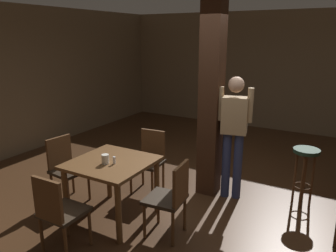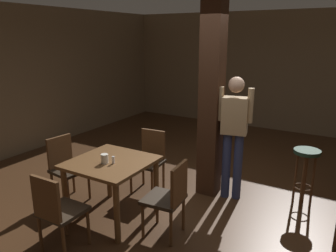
{
  "view_description": "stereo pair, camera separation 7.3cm",
  "coord_description": "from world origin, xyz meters",
  "px_view_note": "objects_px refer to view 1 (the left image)",
  "views": [
    {
      "loc": [
        1.53,
        -3.58,
        2.24
      ],
      "look_at": [
        -0.62,
        0.18,
        1.03
      ],
      "focal_mm": 35.0,
      "sensor_mm": 36.0,
      "label": 1
    },
    {
      "loc": [
        1.59,
        -3.55,
        2.24
      ],
      "look_at": [
        -0.62,
        0.18,
        1.03
      ],
      "focal_mm": 35.0,
      "sensor_mm": 36.0,
      "label": 2
    }
  ],
  "objects_px": {
    "chair_west": "(65,166)",
    "salt_shaker": "(114,160)",
    "bar_stool_near": "(305,164)",
    "chair_east": "(171,196)",
    "chair_north": "(150,158)",
    "dining_table": "(112,171)",
    "standing_person": "(234,129)",
    "napkin_cup": "(105,159)",
    "chair_south": "(58,210)"
  },
  "relations": [
    {
      "from": "salt_shaker",
      "to": "chair_west",
      "type": "bearing_deg",
      "value": 174.1
    },
    {
      "from": "chair_north",
      "to": "napkin_cup",
      "type": "xyz_separation_m",
      "value": [
        0.01,
        -0.98,
        0.31
      ]
    },
    {
      "from": "napkin_cup",
      "to": "standing_person",
      "type": "bearing_deg",
      "value": 50.84
    },
    {
      "from": "bar_stool_near",
      "to": "chair_west",
      "type": "bearing_deg",
      "value": -152.88
    },
    {
      "from": "standing_person",
      "to": "bar_stool_near",
      "type": "height_order",
      "value": "standing_person"
    },
    {
      "from": "chair_west",
      "to": "salt_shaker",
      "type": "xyz_separation_m",
      "value": [
        0.94,
        -0.1,
        0.3
      ]
    },
    {
      "from": "salt_shaker",
      "to": "bar_stool_near",
      "type": "xyz_separation_m",
      "value": [
        1.93,
        1.57,
        -0.21
      ]
    },
    {
      "from": "chair_south",
      "to": "bar_stool_near",
      "type": "bearing_deg",
      "value": 49.16
    },
    {
      "from": "chair_north",
      "to": "standing_person",
      "type": "distance_m",
      "value": 1.29
    },
    {
      "from": "chair_north",
      "to": "napkin_cup",
      "type": "relative_size",
      "value": 7.8
    },
    {
      "from": "chair_west",
      "to": "chair_north",
      "type": "bearing_deg",
      "value": 44.88
    },
    {
      "from": "chair_north",
      "to": "chair_east",
      "type": "bearing_deg",
      "value": -45.72
    },
    {
      "from": "salt_shaker",
      "to": "dining_table",
      "type": "bearing_deg",
      "value": 149.05
    },
    {
      "from": "chair_west",
      "to": "standing_person",
      "type": "xyz_separation_m",
      "value": [
        1.96,
        1.22,
        0.5
      ]
    },
    {
      "from": "dining_table",
      "to": "napkin_cup",
      "type": "distance_m",
      "value": 0.21
    },
    {
      "from": "chair_north",
      "to": "napkin_cup",
      "type": "height_order",
      "value": "chair_north"
    },
    {
      "from": "chair_south",
      "to": "bar_stool_near",
      "type": "distance_m",
      "value": 3.12
    },
    {
      "from": "chair_north",
      "to": "dining_table",
      "type": "bearing_deg",
      "value": -88.49
    },
    {
      "from": "chair_east",
      "to": "salt_shaker",
      "type": "bearing_deg",
      "value": -175.57
    },
    {
      "from": "dining_table",
      "to": "chair_south",
      "type": "distance_m",
      "value": 0.85
    },
    {
      "from": "napkin_cup",
      "to": "salt_shaker",
      "type": "distance_m",
      "value": 0.11
    },
    {
      "from": "dining_table",
      "to": "napkin_cup",
      "type": "bearing_deg",
      "value": -95.89
    },
    {
      "from": "standing_person",
      "to": "bar_stool_near",
      "type": "bearing_deg",
      "value": 15.55
    },
    {
      "from": "chair_east",
      "to": "bar_stool_near",
      "type": "xyz_separation_m",
      "value": [
        1.19,
        1.51,
        0.09
      ]
    },
    {
      "from": "chair_west",
      "to": "napkin_cup",
      "type": "relative_size",
      "value": 7.8
    },
    {
      "from": "dining_table",
      "to": "chair_south",
      "type": "bearing_deg",
      "value": -91.7
    },
    {
      "from": "chair_east",
      "to": "napkin_cup",
      "type": "bearing_deg",
      "value": -172.79
    },
    {
      "from": "napkin_cup",
      "to": "chair_west",
      "type": "bearing_deg",
      "value": 170.26
    },
    {
      "from": "standing_person",
      "to": "salt_shaker",
      "type": "bearing_deg",
      "value": -127.71
    },
    {
      "from": "chair_south",
      "to": "napkin_cup",
      "type": "height_order",
      "value": "chair_south"
    },
    {
      "from": "dining_table",
      "to": "salt_shaker",
      "type": "xyz_separation_m",
      "value": [
        0.08,
        -0.05,
        0.17
      ]
    },
    {
      "from": "chair_south",
      "to": "chair_east",
      "type": "bearing_deg",
      "value": 44.87
    },
    {
      "from": "chair_south",
      "to": "chair_north",
      "type": "bearing_deg",
      "value": 89.94
    },
    {
      "from": "chair_west",
      "to": "dining_table",
      "type": "bearing_deg",
      "value": -3.16
    },
    {
      "from": "salt_shaker",
      "to": "bar_stool_near",
      "type": "relative_size",
      "value": 0.11
    },
    {
      "from": "napkin_cup",
      "to": "chair_east",
      "type": "bearing_deg",
      "value": 7.21
    },
    {
      "from": "dining_table",
      "to": "chair_north",
      "type": "relative_size",
      "value": 1.05
    },
    {
      "from": "chair_south",
      "to": "salt_shaker",
      "type": "relative_size",
      "value": 10.01
    },
    {
      "from": "dining_table",
      "to": "standing_person",
      "type": "bearing_deg",
      "value": 48.99
    },
    {
      "from": "dining_table",
      "to": "chair_west",
      "type": "xyz_separation_m",
      "value": [
        -0.86,
        0.05,
        -0.13
      ]
    },
    {
      "from": "chair_west",
      "to": "salt_shaker",
      "type": "distance_m",
      "value": 0.99
    },
    {
      "from": "chair_north",
      "to": "napkin_cup",
      "type": "bearing_deg",
      "value": -89.24
    },
    {
      "from": "chair_north",
      "to": "bar_stool_near",
      "type": "height_order",
      "value": "chair_north"
    },
    {
      "from": "chair_south",
      "to": "chair_west",
      "type": "relative_size",
      "value": 1.0
    },
    {
      "from": "chair_east",
      "to": "chair_west",
      "type": "relative_size",
      "value": 1.0
    },
    {
      "from": "dining_table",
      "to": "napkin_cup",
      "type": "height_order",
      "value": "napkin_cup"
    },
    {
      "from": "dining_table",
      "to": "chair_north",
      "type": "bearing_deg",
      "value": 91.51
    },
    {
      "from": "chair_east",
      "to": "standing_person",
      "type": "xyz_separation_m",
      "value": [
        0.27,
        1.26,
        0.5
      ]
    },
    {
      "from": "chair_east",
      "to": "bar_stool_near",
      "type": "relative_size",
      "value": 1.11
    },
    {
      "from": "napkin_cup",
      "to": "standing_person",
      "type": "relative_size",
      "value": 0.07
    }
  ]
}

